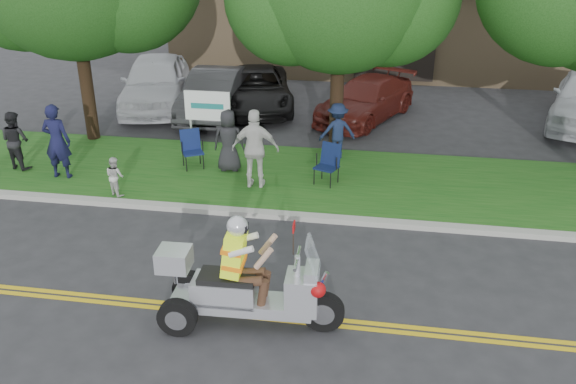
% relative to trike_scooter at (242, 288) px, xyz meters
% --- Properties ---
extents(ground, '(120.00, 120.00, 0.00)m').
position_rel_trike_scooter_xyz_m(ground, '(0.23, 0.75, -0.67)').
color(ground, '#28282B').
rests_on(ground, ground).
extents(centerline_near, '(60.00, 0.10, 0.01)m').
position_rel_trike_scooter_xyz_m(centerline_near, '(0.23, 0.17, -0.67)').
color(centerline_near, gold).
rests_on(centerline_near, ground).
extents(centerline_far, '(60.00, 0.10, 0.01)m').
position_rel_trike_scooter_xyz_m(centerline_far, '(0.23, 0.33, -0.67)').
color(centerline_far, gold).
rests_on(centerline_far, ground).
extents(curb, '(60.00, 0.25, 0.12)m').
position_rel_trike_scooter_xyz_m(curb, '(0.23, 3.80, -0.61)').
color(curb, '#A8A89E').
rests_on(curb, ground).
extents(grass_verge, '(60.00, 4.00, 0.10)m').
position_rel_trike_scooter_xyz_m(grass_verge, '(0.23, 5.95, -0.62)').
color(grass_verge, '#164E15').
rests_on(grass_verge, ground).
extents(commercial_building, '(18.00, 8.20, 4.00)m').
position_rel_trike_scooter_xyz_m(commercial_building, '(2.23, 19.72, 1.33)').
color(commercial_building, '#9E7F5B').
rests_on(commercial_building, ground).
extents(business_sign, '(1.25, 0.06, 1.75)m').
position_rel_trike_scooter_xyz_m(business_sign, '(-2.67, 7.35, 0.58)').
color(business_sign, silver).
rests_on(business_sign, ground).
extents(trike_scooter, '(2.95, 1.00, 1.93)m').
position_rel_trike_scooter_xyz_m(trike_scooter, '(0.00, 0.00, 0.00)').
color(trike_scooter, black).
rests_on(trike_scooter, ground).
extents(lawn_chair_a, '(0.66, 0.67, 0.96)m').
position_rel_trike_scooter_xyz_m(lawn_chair_a, '(0.78, 5.67, -0.03)').
color(lawn_chair_a, black).
rests_on(lawn_chair_a, grass_verge).
extents(lawn_chair_b, '(0.69, 0.70, 0.96)m').
position_rel_trike_scooter_xyz_m(lawn_chair_b, '(-2.78, 6.12, -0.03)').
color(lawn_chair_b, black).
rests_on(lawn_chair_b, grass_verge).
extents(spectator_adult_left, '(0.69, 0.47, 1.85)m').
position_rel_trike_scooter_xyz_m(spectator_adult_left, '(-5.74, 4.92, 0.36)').
color(spectator_adult_left, '#131536').
rests_on(spectator_adult_left, grass_verge).
extents(spectator_adult_mid, '(0.84, 0.73, 1.48)m').
position_rel_trike_scooter_xyz_m(spectator_adult_mid, '(-7.10, 5.29, 0.17)').
color(spectator_adult_mid, black).
rests_on(spectator_adult_mid, grass_verge).
extents(spectator_adult_right, '(1.13, 0.52, 1.89)m').
position_rel_trike_scooter_xyz_m(spectator_adult_right, '(-0.89, 5.14, 0.37)').
color(spectator_adult_right, silver).
rests_on(spectator_adult_right, grass_verge).
extents(spectator_chair_a, '(1.08, 0.81, 1.48)m').
position_rel_trike_scooter_xyz_m(spectator_chair_a, '(0.82, 7.36, 0.17)').
color(spectator_chair_a, '#172140').
rests_on(spectator_chair_a, grass_verge).
extents(spectator_chair_b, '(0.82, 0.58, 1.57)m').
position_rel_trike_scooter_xyz_m(spectator_chair_b, '(-1.77, 6.02, 0.22)').
color(spectator_chair_b, black).
rests_on(spectator_chair_b, grass_verge).
extents(child_right, '(0.56, 0.53, 0.92)m').
position_rel_trike_scooter_xyz_m(child_right, '(-3.97, 4.15, -0.11)').
color(child_right, beige).
rests_on(child_right, grass_verge).
extents(parked_car_far_left, '(3.21, 5.48, 1.75)m').
position_rel_trike_scooter_xyz_m(parked_car_far_left, '(-5.66, 11.33, 0.20)').
color(parked_car_far_left, silver).
rests_on(parked_car_far_left, ground).
extents(parked_car_left, '(1.68, 4.49, 1.46)m').
position_rel_trike_scooter_xyz_m(parked_car_left, '(-3.47, 10.74, 0.06)').
color(parked_car_left, '#2D2D30').
rests_on(parked_car_left, ground).
extents(parked_car_mid, '(3.31, 5.21, 1.34)m').
position_rel_trike_scooter_xyz_m(parked_car_mid, '(-2.27, 11.72, -0.01)').
color(parked_car_mid, black).
rests_on(parked_car_mid, ground).
extents(parked_car_right, '(3.50, 4.78, 1.29)m').
position_rel_trike_scooter_xyz_m(parked_car_right, '(1.39, 11.17, -0.03)').
color(parked_car_right, '#541913').
rests_on(parked_car_right, ground).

